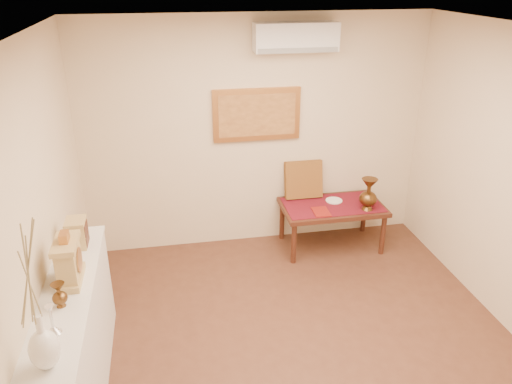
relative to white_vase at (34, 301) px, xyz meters
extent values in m
plane|color=brown|center=(1.81, 0.75, -1.45)|extent=(4.50, 4.50, 0.00)
plane|color=white|center=(1.81, 0.75, 1.25)|extent=(4.50, 4.50, 0.00)
cube|color=beige|center=(1.81, 3.00, -0.10)|extent=(4.00, 0.02, 2.70)
cube|color=beige|center=(-0.19, 0.75, -0.10)|extent=(0.02, 4.50, 2.70)
cube|color=maroon|center=(2.66, 2.63, -0.89)|extent=(1.14, 0.59, 0.01)
cylinder|color=white|center=(2.71, 2.72, -0.88)|extent=(0.20, 0.20, 0.01)
cube|color=maroon|center=(2.47, 2.46, -0.88)|extent=(0.19, 0.26, 0.01)
cube|color=#5D2212|center=(2.37, 2.91, -0.66)|extent=(0.45, 0.19, 0.46)
cube|color=silver|center=(-0.01, 0.75, -0.97)|extent=(0.35, 2.00, 0.95)
cube|color=silver|center=(-0.01, 0.75, -0.48)|extent=(0.37, 2.02, 0.03)
cube|color=tan|center=(0.01, 0.89, -0.44)|extent=(0.16, 0.36, 0.05)
cube|color=tan|center=(0.01, 0.89, -0.29)|extent=(0.14, 0.30, 0.25)
cylinder|color=beige|center=(0.08, 0.89, -0.29)|extent=(0.01, 0.17, 0.17)
cylinder|color=#B6763A|center=(0.09, 0.89, -0.29)|extent=(0.01, 0.19, 0.19)
cube|color=tan|center=(0.01, 0.89, -0.15)|extent=(0.17, 0.34, 0.04)
cube|color=#B6763A|center=(0.01, 0.89, -0.09)|extent=(0.06, 0.11, 0.07)
cube|color=tan|center=(-0.01, 1.42, -0.36)|extent=(0.15, 0.20, 0.22)
cube|color=#462015|center=(0.07, 1.42, -0.41)|extent=(0.01, 0.17, 0.09)
cube|color=#462015|center=(0.07, 1.42, -0.31)|extent=(0.01, 0.17, 0.09)
cube|color=tan|center=(-0.01, 1.42, -0.24)|extent=(0.16, 0.21, 0.02)
cube|color=#462015|center=(2.66, 2.63, -0.92)|extent=(1.20, 0.70, 0.05)
cylinder|color=#462015|center=(2.12, 2.34, -1.20)|extent=(0.06, 0.06, 0.50)
cylinder|color=#462015|center=(3.20, 2.34, -1.20)|extent=(0.06, 0.06, 0.50)
cylinder|color=#462015|center=(2.12, 2.92, -1.20)|extent=(0.06, 0.06, 0.50)
cylinder|color=#462015|center=(3.20, 2.92, -1.20)|extent=(0.06, 0.06, 0.50)
cube|color=#B6763A|center=(1.81, 2.97, 0.15)|extent=(1.00, 0.05, 0.60)
cube|color=#B3793E|center=(1.81, 2.95, 0.15)|extent=(0.88, 0.01, 0.48)
cube|color=silver|center=(2.21, 2.87, 1.00)|extent=(0.90, 0.24, 0.30)
cube|color=gray|center=(2.21, 2.75, 0.88)|extent=(0.86, 0.02, 0.05)
camera|label=1|loc=(0.78, -2.43, 1.67)|focal=35.00mm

